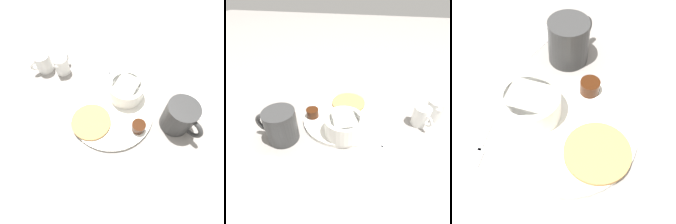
{
  "view_description": "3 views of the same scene",
  "coord_description": "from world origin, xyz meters",
  "views": [
    {
      "loc": [
        0.21,
        -0.17,
        0.5
      ],
      "look_at": [
        0.02,
        -0.01,
        0.04
      ],
      "focal_mm": 28.0,
      "sensor_mm": 36.0,
      "label": 1
    },
    {
      "loc": [
        -0.08,
        0.45,
        0.39
      ],
      "look_at": [
        0.01,
        0.02,
        0.04
      ],
      "focal_mm": 28.0,
      "sensor_mm": 36.0,
      "label": 2
    },
    {
      "loc": [
        -0.22,
        -0.17,
        0.46
      ],
      "look_at": [
        0.01,
        0.01,
        0.05
      ],
      "focal_mm": 45.0,
      "sensor_mm": 36.0,
      "label": 3
    }
  ],
  "objects": [
    {
      "name": "pancake_stack",
      "position": [
        -0.01,
        -0.07,
        0.02
      ],
      "size": [
        0.12,
        0.12,
        0.01
      ],
      "color": "#B78447",
      "rests_on": "plate"
    },
    {
      "name": "napkin",
      "position": [
        0.15,
        0.24,
        0.0
      ],
      "size": [
        0.12,
        0.09,
        0.0
      ],
      "color": "white",
      "rests_on": "ground_plane"
    },
    {
      "name": "ground_plane",
      "position": [
        0.0,
        0.0,
        0.0
      ],
      "size": [
        4.0,
        4.0,
        0.0
      ],
      "primitive_type": "plane",
      "color": "gray"
    },
    {
      "name": "bowl",
      "position": [
        -0.02,
        0.08,
        0.04
      ],
      "size": [
        0.11,
        0.11,
        0.06
      ],
      "color": "white",
      "rests_on": "plate"
    },
    {
      "name": "creamer_pitcher_near",
      "position": [
        -0.25,
        -0.03,
        0.03
      ],
      "size": [
        0.05,
        0.07,
        0.07
      ],
      "color": "white",
      "rests_on": "ground_plane"
    },
    {
      "name": "syrup_cup",
      "position": [
        0.1,
        0.02,
        0.03
      ],
      "size": [
        0.04,
        0.04,
        0.03
      ],
      "color": "#38190A",
      "rests_on": "plate"
    },
    {
      "name": "fork",
      "position": [
        -0.12,
        0.11,
        0.0
      ],
      "size": [
        0.12,
        0.07,
        0.0
      ],
      "color": "silver",
      "rests_on": "ground_plane"
    },
    {
      "name": "plate",
      "position": [
        0.0,
        0.0,
        0.01
      ],
      "size": [
        0.26,
        0.26,
        0.01
      ],
      "color": "white",
      "rests_on": "ground_plane"
    },
    {
      "name": "butter_ramekin",
      "position": [
        -0.01,
        0.1,
        0.03
      ],
      "size": [
        0.05,
        0.05,
        0.05
      ],
      "color": "white",
      "rests_on": "plate"
    },
    {
      "name": "coffee_mug",
      "position": [
        0.16,
        0.13,
        0.05
      ],
      "size": [
        0.13,
        0.09,
        0.1
      ],
      "color": "#333333",
      "rests_on": "ground_plane"
    },
    {
      "name": "creamer_pitcher_far",
      "position": [
        -0.3,
        -0.07,
        0.03
      ],
      "size": [
        0.06,
        0.08,
        0.07
      ],
      "color": "white",
      "rests_on": "ground_plane"
    }
  ]
}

